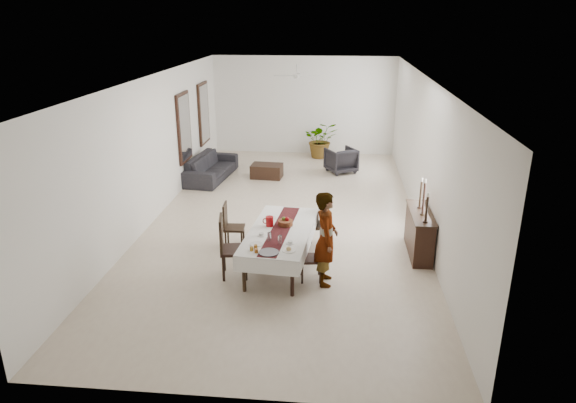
{
  "coord_description": "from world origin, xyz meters",
  "views": [
    {
      "loc": [
        1.1,
        -11.02,
        4.45
      ],
      "look_at": [
        0.22,
        -1.77,
        1.05
      ],
      "focal_mm": 32.0,
      "sensor_mm": 36.0,
      "label": 1
    }
  ],
  "objects": [
    {
      "name": "teacup_right",
      "position": [
        0.37,
        -2.97,
        0.75
      ],
      "size": [
        0.08,
        0.08,
        0.06
      ],
      "primitive_type": "cylinder",
      "color": "white",
      "rests_on": "saucer_right"
    },
    {
      "name": "fruit_red",
      "position": [
        0.23,
        -2.14,
        0.83
      ],
      "size": [
        0.08,
        0.08,
        0.08
      ],
      "primitive_type": "sphere",
      "color": "maroon",
      "rests_on": "fruit_basket"
    },
    {
      "name": "saucer_left",
      "position": [
        -0.18,
        -2.69,
        0.72
      ],
      "size": [
        0.14,
        0.14,
        0.01
      ],
      "primitive_type": "cylinder",
      "color": "white",
      "rests_on": "tablecloth_top"
    },
    {
      "name": "candlestick_mid_candle",
      "position": [
        2.78,
        -1.76,
        1.54
      ],
      "size": [
        0.03,
        0.03,
        0.07
      ],
      "primitive_type": "cylinder",
      "color": "beige",
      "rests_on": "candlestick_mid_shaft"
    },
    {
      "name": "fruit_green",
      "position": [
        0.17,
        -2.12,
        0.83
      ],
      "size": [
        0.08,
        0.08,
        0.08
      ],
      "primitive_type": "sphere",
      "color": "#567423",
      "rests_on": "fruit_basket"
    },
    {
      "name": "jam_jar_b",
      "position": [
        -0.25,
        -3.32,
        0.75
      ],
      "size": [
        0.06,
        0.06,
        0.07
      ],
      "primitive_type": "cylinder",
      "color": "#8B5E14",
      "rests_on": "tablecloth_top"
    },
    {
      "name": "teacup_left",
      "position": [
        -0.18,
        -2.69,
        0.75
      ],
      "size": [
        0.08,
        0.08,
        0.06
      ],
      "primitive_type": "cylinder",
      "color": "silver",
      "rests_on": "saucer_left"
    },
    {
      "name": "mirror_frame_near",
      "position": [
        -2.96,
        2.2,
        1.6
      ],
      "size": [
        0.06,
        1.05,
        1.85
      ],
      "primitive_type": "cube",
      "color": "black",
      "rests_on": "wall_left"
    },
    {
      "name": "chair_right_near_seat",
      "position": [
        0.73,
        -2.89,
        0.41
      ],
      "size": [
        0.43,
        0.43,
        0.04
      ],
      "primitive_type": "cube",
      "rotation": [
        0.0,
        0.0,
        1.68
      ],
      "color": "black",
      "rests_on": "chair_right_near_leg_fl"
    },
    {
      "name": "armchair",
      "position": [
        1.27,
        3.81,
        0.37
      ],
      "size": [
        1.07,
        1.08,
        0.73
      ],
      "primitive_type": "imported",
      "rotation": [
        0.0,
        0.0,
        3.64
      ],
      "color": "#252327",
      "rests_on": "floor"
    },
    {
      "name": "candlestick_near_shaft",
      "position": [
        2.78,
        -2.13,
        1.13
      ],
      "size": [
        0.05,
        0.05,
        0.47
      ],
      "primitive_type": "cylinder",
      "color": "black",
      "rests_on": "candlestick_near_base"
    },
    {
      "name": "chair_left_near_leg_fr",
      "position": [
        -0.8,
        -3.1,
        0.24
      ],
      "size": [
        0.06,
        0.06,
        0.48
      ],
      "primitive_type": "cylinder",
      "rotation": [
        0.0,
        0.0,
        0.18
      ],
      "color": "black",
      "rests_on": "floor"
    },
    {
      "name": "potted_plant",
      "position": [
        0.61,
        5.44,
        0.6
      ],
      "size": [
        1.21,
        1.09,
        1.19
      ],
      "primitive_type": "imported",
      "rotation": [
        0.0,
        0.0,
        0.15
      ],
      "color": "#346026",
      "rests_on": "floor"
    },
    {
      "name": "chair_left_near_leg_bl",
      "position": [
        -0.48,
        -2.65,
        0.24
      ],
      "size": [
        0.06,
        0.06,
        0.48
      ],
      "primitive_type": "cylinder",
      "rotation": [
        0.0,
        0.0,
        0.18
      ],
      "color": "black",
      "rests_on": "floor"
    },
    {
      "name": "jam_jar_c",
      "position": [
        -0.2,
        -3.23,
        0.75
      ],
      "size": [
        0.06,
        0.06,
        0.07
      ],
      "primitive_type": "cylinder",
      "color": "#985916",
      "rests_on": "tablecloth_top"
    },
    {
      "name": "wall_right",
      "position": [
        3.0,
        0.0,
        1.6
      ],
      "size": [
        0.02,
        12.0,
        3.2
      ],
      "primitive_type": "cube",
      "color": "white",
      "rests_on": "floor"
    },
    {
      "name": "wall_back",
      "position": [
        0.0,
        6.0,
        1.6
      ],
      "size": [
        6.0,
        0.02,
        3.2
      ],
      "primitive_type": "cube",
      "color": "white",
      "rests_on": "floor"
    },
    {
      "name": "fan_blade_e",
      "position": [
        0.35,
        3.0,
        2.9
      ],
      "size": [
        0.55,
        0.1,
        0.01
      ],
      "primitive_type": "cube",
      "color": "white",
      "rests_on": "fan_hub"
    },
    {
      "name": "fan_blade_w",
      "position": [
        -0.35,
        3.0,
        2.9
      ],
      "size": [
        0.55,
        0.1,
        0.01
      ],
      "primitive_type": "cube",
      "color": "silver",
      "rests_on": "fan_hub"
    },
    {
      "name": "fruit_basket",
      "position": [
        0.2,
        -2.16,
        0.76
      ],
      "size": [
        0.28,
        0.28,
        0.09
      ],
      "primitive_type": "cylinder",
      "color": "brown",
      "rests_on": "tablecloth_top"
    },
    {
      "name": "candlestick_far_shaft",
      "position": [
        2.78,
        -1.39,
        1.15
      ],
      "size": [
        0.05,
        0.05,
        0.51
      ],
      "primitive_type": "cylinder",
      "color": "black",
      "rests_on": "candlestick_far_base"
    },
    {
      "name": "pitcher_handle",
      "position": [
        -0.17,
        -2.22,
        0.81
      ],
      "size": [
        0.11,
        0.03,
        0.11
      ],
      "primitive_type": "torus",
      "rotation": [
        1.57,
        0.0,
        -0.09
      ],
      "color": "maroon",
      "rests_on": "red_pitcher"
    },
    {
      "name": "candlestick_far_base",
      "position": [
        2.78,
        -1.39,
        0.88
      ],
      "size": [
        0.09,
        0.09,
        0.03
      ],
      "primitive_type": "cylinder",
      "color": "black",
      "rests_on": "sideboard_top"
    },
    {
      "name": "table_leg_br",
      "position": [
        0.64,
        -1.35,
        0.33
      ],
      "size": [
        0.07,
        0.07,
        0.66
      ],
      "primitive_type": "cylinder",
      "rotation": [
        0.0,
        0.0,
        -0.09
      ],
      "color": "black",
      "rests_on": "floor"
    },
    {
      "name": "chair_left_far_seat",
      "position": [
        -0.88,
        -1.67,
        0.41
      ],
      "size": [
        0.42,
        0.42,
        0.04
      ],
      "primitive_type": "cube",
      "rotation": [
        0.0,
        0.0,
        -1.51
      ],
      "color": "black",
      "rests_on": "chair_left_far_leg_fl"
    },
    {
      "name": "chair_right_far_leg_fr",
      "position": [
        0.86,
        -1.25,
        0.21
      ],
      "size": [
        0.05,
        0.05,
        0.42
      ],
      "primitive_type": "cylinder",
      "rotation": [
        0.0,
        0.0,
        0.25
      ],
      "color": "black",
      "rests_on": "floor"
    },
    {
      "name": "candlestick_mid_shaft",
      "position": [
        2.78,
        -1.76,
        1.2
      ],
      "size": [
        0.05,
        0.05,
        0.61
      ],
      "primitive_type": "cylinder",
      "color": "black",
      "rests_on": "candlestick_mid_base"
    },
    {
      "name": "chair_left_far_leg_bl",
      "position": [
        -0.73,
        -1.5,
        0.19
      ],
      "size": [
        0.04,
        0.04,
        0.39
      ],
      "primitive_type": "cylinder",
      "rotation": [
        0.0,
        0.0,
        0.06
      ],
      "color": "black",
      "rests_on": "floor"
    },
    {
      "name": "plate_far_left",
      "position": [
        -0.12,
        -1.84,
        0.72
      ],
      "size": [
        0.23,
        0.23,
        0.01
      ],
      "primitive_type": "cylinder",
      "color": "white",
      "rests_on": "tablecloth_top"
    },
    {
      "name": "chair_right_far_leg_br",
      "position": [
        0.52,
        -1.34,
        0.21
      ],
      "size": [
        0.05,
        0.05,
        0.42
      ],
      "primitive_type": "cylinder",
      "rotation": [
        0.0,
        0.0,
        0.25
      ],
      "color": "black",
      "rests_on": "floor"
    },
    {
      "name": "chair_left_near_leg_fl",
      "position": [
        -0.87,
        -2.72,
        0.24
      ],
      "size": [
        0.06,
        0.06,
        0.48
      ],
      "primitive_type": "cylinder",
      "rotation": [
        0.0,
        0.0,
        0.18
      ],
      "color": "black",
      "rests_on": "floor"
    },
    {
      "name": "mirror_glass_near",
      "position": [
        -2.92,
        2.2,
        1.6
      ],
      "size": [
        0.01,
        0.9,
        1.7
      ],
      "primitive_type": "cube",
      "color": "silver",
      "rests_on": "mirror_frame_near"
    },
    {
      "name": "wall_front",
      "position": [
        0.0,
        -6.0,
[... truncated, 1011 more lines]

